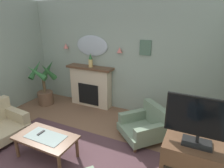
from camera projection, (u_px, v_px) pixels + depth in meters
wall_back at (119, 57)px, 5.01m from camera, size 6.26×0.10×2.90m
fireplace at (91, 87)px, 5.43m from camera, size 1.36×0.36×1.16m
mantel_vase_right at (91, 61)px, 5.13m from camera, size 0.11×0.11×0.37m
wall_mirror at (92, 46)px, 5.17m from camera, size 0.96×0.06×0.56m
wall_sconce_left at (66, 46)px, 5.49m from camera, size 0.14×0.14×0.14m
wall_sconce_right at (120, 50)px, 4.80m from camera, size 0.14×0.14×0.14m
framed_picture at (145, 48)px, 4.55m from camera, size 0.28×0.03×0.36m
coffee_table at (46, 139)px, 3.38m from camera, size 1.10×0.60×0.45m
tv_remote at (41, 133)px, 3.45m from camera, size 0.04×0.16×0.02m
armchair_in_corner at (146, 125)px, 3.99m from camera, size 1.14×1.14×0.71m
tv_flatscreen at (201, 120)px, 2.32m from camera, size 0.84×0.24×0.65m
potted_plant_tall_palm at (44, 85)px, 5.48m from camera, size 0.69×0.69×1.32m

